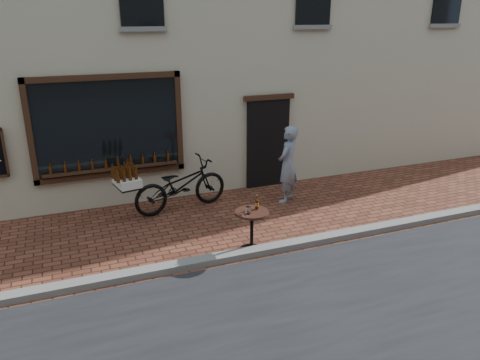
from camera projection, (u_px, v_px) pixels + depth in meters
name	position (u px, v px, depth m)	size (l,w,h in m)	color
ground	(250.00, 261.00, 8.31)	(90.00, 90.00, 0.00)	#4F2619
kerb	(246.00, 253.00, 8.46)	(90.00, 0.25, 0.12)	slate
cargo_bicycle	(179.00, 185.00, 10.32)	(2.62, 1.16, 1.22)	black
bistro_table	(252.00, 223.00, 8.49)	(0.62, 0.62, 1.06)	black
pedestrian	(288.00, 165.00, 10.68)	(0.65, 0.43, 1.79)	slate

